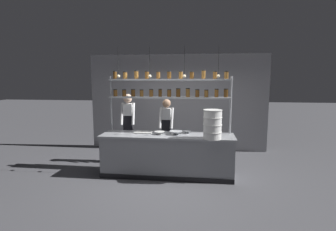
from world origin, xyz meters
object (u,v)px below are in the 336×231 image
(chef_left, at_px, (128,123))
(prep_bowl_near_left, at_px, (176,133))
(chef_center, at_px, (167,127))
(prep_bowl_center_back, at_px, (160,133))
(container_stack, at_px, (213,124))
(cutting_board, at_px, (144,132))
(serving_cup_front, at_px, (212,133))
(prep_bowl_center_front, at_px, (187,132))
(spice_shelf_unit, at_px, (169,90))

(chef_left, height_order, prep_bowl_near_left, chef_left)
(chef_left, relative_size, chef_center, 1.07)
(chef_left, xyz_separation_m, prep_bowl_center_back, (0.95, -0.82, -0.07))
(container_stack, bearing_deg, chef_center, 133.94)
(cutting_board, height_order, serving_cup_front, serving_cup_front)
(cutting_board, height_order, prep_bowl_center_front, prep_bowl_center_front)
(serving_cup_front, bearing_deg, chef_center, 143.17)
(prep_bowl_center_back, bearing_deg, chef_left, 139.08)
(prep_bowl_near_left, height_order, prep_bowl_center_front, prep_bowl_near_left)
(chef_left, height_order, serving_cup_front, chef_left)
(chef_left, relative_size, prep_bowl_near_left, 6.04)
(prep_bowl_center_front, xyz_separation_m, serving_cup_front, (0.55, -0.20, 0.02))
(container_stack, bearing_deg, spice_shelf_unit, 146.67)
(prep_bowl_center_front, distance_m, prep_bowl_center_back, 0.63)
(prep_bowl_near_left, relative_size, prep_bowl_center_front, 1.59)
(spice_shelf_unit, bearing_deg, prep_bowl_center_back, -118.15)
(chef_left, xyz_separation_m, cutting_board, (0.56, -0.70, -0.09))
(chef_center, relative_size, prep_bowl_near_left, 5.62)
(spice_shelf_unit, height_order, cutting_board, spice_shelf_unit)
(serving_cup_front, bearing_deg, spice_shelf_unit, 161.63)
(spice_shelf_unit, xyz_separation_m, serving_cup_front, (0.96, -0.32, -0.90))
(chef_center, height_order, prep_bowl_center_back, chef_center)
(container_stack, distance_m, cutting_board, 1.60)
(spice_shelf_unit, distance_m, container_stack, 1.32)
(spice_shelf_unit, distance_m, serving_cup_front, 1.36)
(chef_center, relative_size, serving_cup_front, 16.59)
(container_stack, relative_size, prep_bowl_near_left, 2.05)
(serving_cup_front, bearing_deg, cutting_board, 175.85)
(prep_bowl_near_left, bearing_deg, prep_bowl_center_front, 39.36)
(spice_shelf_unit, distance_m, cutting_board, 1.12)
(spice_shelf_unit, bearing_deg, cutting_board, -159.74)
(cutting_board, xyz_separation_m, prep_bowl_center_front, (0.98, 0.09, 0.01))
(spice_shelf_unit, bearing_deg, container_stack, -33.33)
(serving_cup_front, bearing_deg, prep_bowl_near_left, 178.98)
(chef_left, distance_m, prep_bowl_center_front, 1.66)
(spice_shelf_unit, distance_m, chef_center, 1.07)
(spice_shelf_unit, xyz_separation_m, chef_center, (-0.13, 0.50, -0.94))
(chef_left, relative_size, prep_bowl_center_front, 9.59)
(container_stack, distance_m, prep_bowl_center_front, 0.79)
(spice_shelf_unit, bearing_deg, chef_center, 104.94)
(cutting_board, bearing_deg, prep_bowl_center_back, -17.14)
(serving_cup_front, bearing_deg, prep_bowl_center_back, -179.54)
(chef_center, xyz_separation_m, serving_cup_front, (1.10, -0.82, 0.03))
(chef_left, bearing_deg, prep_bowl_center_back, -47.64)
(chef_center, bearing_deg, prep_bowl_center_back, -89.25)
(container_stack, relative_size, cutting_board, 1.49)
(chef_center, height_order, cutting_board, chef_center)
(chef_center, relative_size, prep_bowl_center_back, 6.93)
(prep_bowl_center_back, bearing_deg, prep_bowl_center_front, 19.67)
(chef_left, xyz_separation_m, prep_bowl_near_left, (1.31, -0.80, -0.07))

